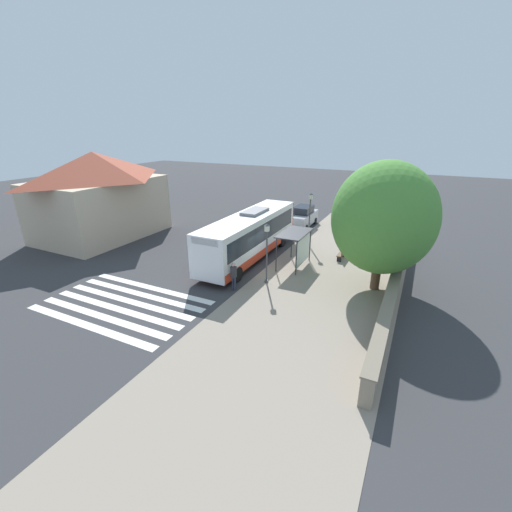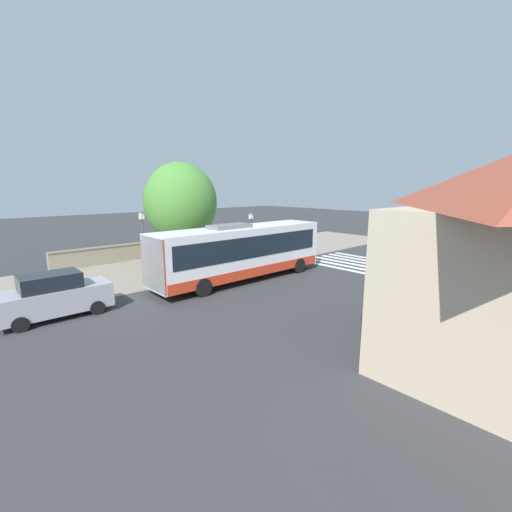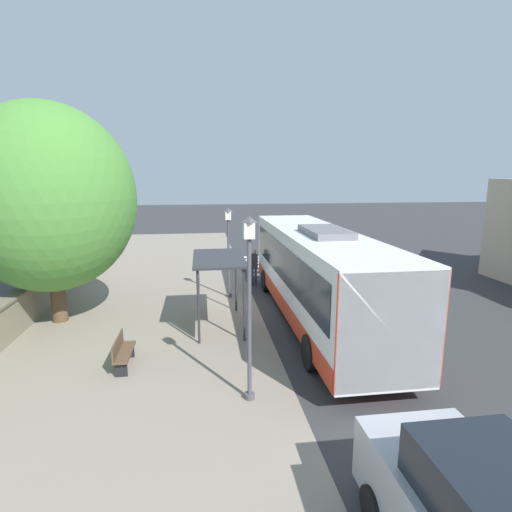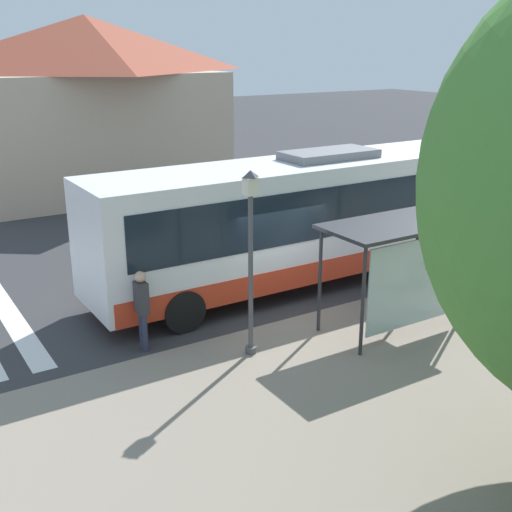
# 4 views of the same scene
# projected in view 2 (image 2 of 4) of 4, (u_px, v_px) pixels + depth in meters

# --- Properties ---
(ground_plane) EXTENTS (120.00, 120.00, 0.00)m
(ground_plane) POSITION_uv_depth(u_px,v_px,m) (240.00, 271.00, 23.80)
(ground_plane) COLOR #353538
(ground_plane) RESTS_ON ground
(sidewalk_plaza) EXTENTS (9.00, 44.00, 0.02)m
(sidewalk_plaza) POSITION_uv_depth(u_px,v_px,m) (204.00, 261.00, 27.08)
(sidewalk_plaza) COLOR gray
(sidewalk_plaza) RESTS_ON ground
(crosswalk_stripes) EXTENTS (9.00, 5.25, 0.01)m
(crosswalk_stripes) POSITION_uv_depth(u_px,v_px,m) (367.00, 265.00, 25.51)
(crosswalk_stripes) COLOR silver
(crosswalk_stripes) RESTS_ON ground
(stone_wall) EXTENTS (0.60, 20.00, 1.34)m
(stone_wall) POSITION_uv_depth(u_px,v_px,m) (178.00, 246.00, 29.89)
(stone_wall) COLOR gray
(stone_wall) RESTS_ON ground
(bus) EXTENTS (2.65, 11.67, 3.55)m
(bus) POSITION_uv_depth(u_px,v_px,m) (241.00, 251.00, 21.08)
(bus) COLOR white
(bus) RESTS_ON ground
(bus_shelter) EXTENTS (1.74, 3.26, 2.51)m
(bus_shelter) POSITION_uv_depth(u_px,v_px,m) (207.00, 240.00, 23.72)
(bus_shelter) COLOR #2D2D33
(bus_shelter) RESTS_ON ground
(pedestrian) EXTENTS (0.34, 0.24, 1.78)m
(pedestrian) POSITION_uv_depth(u_px,v_px,m) (281.00, 250.00, 25.82)
(pedestrian) COLOR #2D3347
(pedestrian) RESTS_ON ground
(bench) EXTENTS (0.40, 1.44, 0.88)m
(bench) POSITION_uv_depth(u_px,v_px,m) (154.00, 263.00, 24.15)
(bench) COLOR brown
(bench) RESTS_ON ground
(street_lamp_near) EXTENTS (0.28, 0.28, 3.92)m
(street_lamp_near) POSITION_uv_depth(u_px,v_px,m) (251.00, 234.00, 25.34)
(street_lamp_near) COLOR #4C4C51
(street_lamp_near) RESTS_ON ground
(street_lamp_far) EXTENTS (0.28, 0.28, 4.40)m
(street_lamp_far) POSITION_uv_depth(u_px,v_px,m) (143.00, 242.00, 19.94)
(street_lamp_far) COLOR #4C4C51
(street_lamp_far) RESTS_ON ground
(shade_tree) EXTENTS (5.93, 5.93, 7.75)m
(shade_tree) POSITION_uv_depth(u_px,v_px,m) (181.00, 202.00, 28.17)
(shade_tree) COLOR brown
(shade_tree) RESTS_ON ground
(parked_car_behind_bus) EXTENTS (1.91, 4.53, 2.03)m
(parked_car_behind_bus) POSITION_uv_depth(u_px,v_px,m) (54.00, 296.00, 15.13)
(parked_car_behind_bus) COLOR #9EA0A8
(parked_car_behind_bus) RESTS_ON ground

